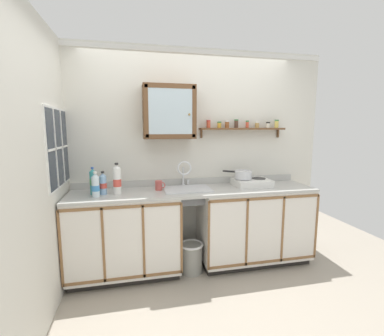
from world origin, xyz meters
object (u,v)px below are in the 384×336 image
Objects in this scene: bottle_water_blue_3 at (103,184)px; mug at (159,185)px; bottle_detergent_teal_0 at (93,182)px; saucepan at (243,174)px; bottle_water_clear_2 at (96,186)px; trash_bin at (191,257)px; hot_plate_stove at (252,183)px; bottle_opaque_white_1 at (117,180)px; sink at (187,192)px; wall_cabinet at (169,112)px.

mug is (0.60, 0.07, -0.06)m from bottle_water_blue_3.
bottle_detergent_teal_0 is 2.60× the size of mug.
bottle_water_clear_2 is at bearing -174.50° from saucepan.
mug is (-1.02, 0.00, -0.09)m from saucepan.
mug is at bearing 154.69° from trash_bin.
mug is at bearing 179.91° from saucepan.
bottle_detergent_teal_0 is (-1.82, -0.03, 0.10)m from hot_plate_stove.
bottle_water_blue_3 is at bearing -177.53° from saucepan.
hot_plate_stove is 1.71× the size of bottle_water_blue_3.
bottle_opaque_white_1 reaches higher than bottle_water_blue_3.
bottle_detergent_teal_0 is at bearing 173.70° from bottle_opaque_white_1.
saucepan is 1.02m from mug.
sink is at bearing -4.00° from mug.
trash_bin is (-0.78, -0.13, -0.81)m from hot_plate_stove.
saucepan is at bearing 2.47° from bottle_water_blue_3.
hot_plate_stove is 1.27× the size of bottle_opaque_white_1.
mug is at bearing 178.59° from hot_plate_stove.
wall_cabinet reaches higher than bottle_water_blue_3.
hot_plate_stove is 1.44× the size of bottle_detergent_teal_0.
saucepan is 1.47m from bottle_opaque_white_1.
saucepan is (-0.10, 0.03, 0.10)m from hot_plate_stove.
wall_cabinet is (0.80, 0.26, 0.76)m from bottle_water_clear_2.
hot_plate_stove is at bearing -0.38° from sink.
saucepan reaches higher than trash_bin.
sink is at bearing 99.33° from trash_bin.
wall_cabinet is (0.84, 0.16, 0.74)m from bottle_detergent_teal_0.
bottle_opaque_white_1 reaches higher than sink.
bottle_water_clear_2 is at bearing -161.73° from wall_cabinet.
bottle_opaque_white_1 reaches higher than mug.
hot_plate_stove is 1.79m from bottle_water_clear_2.
bottle_water_clear_2 reaches higher than bottle_water_blue_3.
hot_plate_stove is at bearing 9.72° from trash_bin.
wall_cabinet is 1.68m from trash_bin.
saucepan is at bearing -0.09° from mug.
trash_bin is (0.94, -0.09, -0.88)m from bottle_water_blue_3.
sink is 2.15× the size of bottle_water_blue_3.
sink is 1.03m from bottle_detergent_teal_0.
mug is 0.33× the size of trash_bin.
saucepan is 1.23× the size of bottle_water_clear_2.
bottle_water_blue_3 is (0.10, -0.01, -0.03)m from bottle_detergent_teal_0.
bottle_water_blue_3 is at bearing -7.22° from bottle_detergent_teal_0.
hot_plate_stove is 1.29m from wall_cabinet.
trash_bin is (1.00, 0.00, -0.89)m from bottle_water_clear_2.
sink is at bearing -34.52° from wall_cabinet.
bottle_water_clear_2 reaches higher than saucepan.
bottle_water_clear_2 is (0.04, -0.10, -0.02)m from bottle_detergent_teal_0.
bottle_water_blue_3 is at bearing -173.18° from mug.
mug is at bearing -144.10° from wall_cabinet.
bottle_opaque_white_1 is at bearing -162.44° from wall_cabinet.
bottle_detergent_teal_0 is at bearing -178.10° from saucepan.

